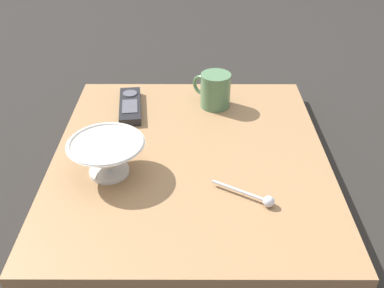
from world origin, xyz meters
name	(u,v)px	position (x,y,z in m)	size (l,w,h in m)	color
ground_plane	(190,170)	(0.00, 0.00, 0.00)	(6.00, 6.00, 0.00)	black
table	(190,162)	(0.00, 0.00, 0.02)	(0.60, 0.68, 0.05)	#936D47
cereal_bowl	(107,156)	(0.17, 0.07, 0.09)	(0.16, 0.16, 0.08)	beige
coffee_mug	(215,90)	(-0.06, -0.22, 0.09)	(0.10, 0.08, 0.09)	#4C724C
teaspoon	(260,198)	(-0.13, 0.16, 0.06)	(0.12, 0.07, 0.02)	silver
tv_remote_near	(130,106)	(0.15, -0.20, 0.06)	(0.07, 0.17, 0.02)	black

